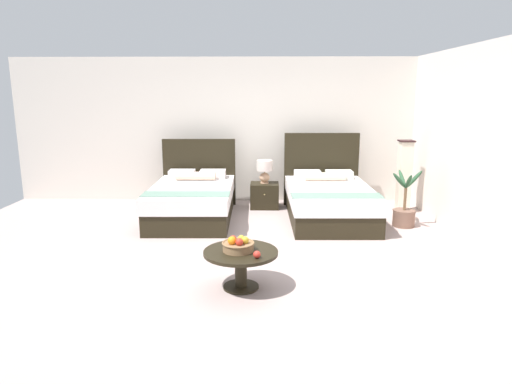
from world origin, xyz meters
TOP-DOWN VIEW (x-y plane):
  - ground_plane at (0.00, 0.00)m, footprint 9.42×9.37m
  - wall_back at (0.00, 2.88)m, footprint 9.42×0.12m
  - wall_side_right at (2.91, 0.40)m, footprint 0.12×4.97m
  - bed_near_window at (-1.13, 1.50)m, footprint 1.37×2.13m
  - bed_near_corner at (1.13, 1.51)m, footprint 1.40×2.20m
  - nightstand at (0.06, 2.24)m, footprint 0.51×0.46m
  - table_lamp at (0.06, 2.26)m, footprint 0.29×0.29m
  - coffee_table at (-0.18, -1.29)m, footprint 0.80×0.80m
  - fruit_bowl at (-0.20, -1.29)m, footprint 0.35×0.35m
  - loose_apple at (-0.00, -1.51)m, footprint 0.08×0.08m
  - loose_orange at (-0.18, -1.04)m, footprint 0.08×0.08m
  - floor_lamp_corner at (2.48, 1.97)m, footprint 0.25×0.25m
  - potted_palm at (2.26, 1.10)m, footprint 0.49×0.63m

SIDE VIEW (x-z plane):
  - ground_plane at x=0.00m, z-range -0.02..0.00m
  - potted_palm at x=2.26m, z-range -0.23..0.68m
  - nightstand at x=0.06m, z-range 0.00..0.45m
  - bed_near_window at x=-1.13m, z-range -0.30..0.93m
  - coffee_table at x=-0.18m, z-range 0.11..0.53m
  - bed_near_corner at x=1.13m, z-range -0.35..0.99m
  - loose_orange at x=-0.18m, z-range 0.42..0.50m
  - loose_apple at x=0.00m, z-range 0.42..0.50m
  - fruit_bowl at x=-0.20m, z-range 0.40..0.57m
  - floor_lamp_corner at x=2.48m, z-range 0.00..1.27m
  - table_lamp at x=0.06m, z-range 0.50..0.92m
  - wall_back at x=0.00m, z-range 0.00..2.71m
  - wall_side_right at x=2.91m, z-range 0.00..2.71m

